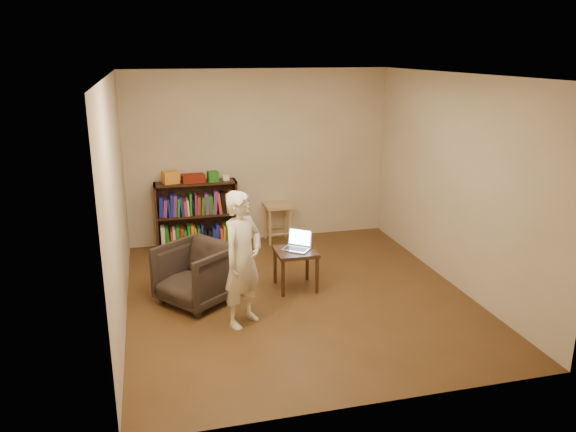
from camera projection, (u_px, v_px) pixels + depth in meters
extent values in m
plane|color=#483017|center=(298.00, 295.00, 6.80)|extent=(4.50, 4.50, 0.00)
plane|color=white|center=(299.00, 75.00, 6.06)|extent=(4.50, 4.50, 0.00)
plane|color=beige|center=(259.00, 157.00, 8.52)|extent=(4.00, 0.00, 4.00)
plane|color=beige|center=(117.00, 203.00, 5.96)|extent=(0.00, 4.50, 4.50)
plane|color=beige|center=(455.00, 182.00, 6.90)|extent=(0.00, 4.50, 4.50)
cube|color=black|center=(157.00, 217.00, 8.22)|extent=(0.03, 0.30, 1.00)
cube|color=black|center=(236.00, 212.00, 8.49)|extent=(0.03, 0.30, 1.00)
cube|color=black|center=(196.00, 212.00, 8.48)|extent=(1.20, 0.02, 1.00)
cube|color=black|center=(198.00, 245.00, 8.49)|extent=(1.20, 0.30, 0.03)
cube|color=black|center=(197.00, 215.00, 8.35)|extent=(1.14, 0.30, 0.03)
cube|color=black|center=(195.00, 183.00, 8.22)|extent=(1.20, 0.30, 0.03)
cube|color=orange|center=(171.00, 177.00, 8.10)|extent=(0.25, 0.21, 0.18)
cube|color=maroon|center=(193.00, 178.00, 8.21)|extent=(0.34, 0.26, 0.11)
cube|color=#23741F|center=(213.00, 176.00, 8.23)|extent=(0.17, 0.17, 0.15)
cube|color=white|center=(226.00, 178.00, 8.32)|extent=(0.10, 0.10, 0.07)
cube|color=#A77851|center=(278.00, 206.00, 8.58)|extent=(0.41, 0.41, 0.04)
cylinder|color=#A77851|center=(270.00, 228.00, 8.47)|extent=(0.04, 0.04, 0.55)
cylinder|color=#A77851|center=(291.00, 226.00, 8.55)|extent=(0.04, 0.04, 0.55)
cylinder|color=#A77851|center=(266.00, 222.00, 8.77)|extent=(0.04, 0.04, 0.55)
cylinder|color=#A77851|center=(286.00, 220.00, 8.85)|extent=(0.04, 0.04, 0.55)
imported|color=#2F261F|center=(196.00, 274.00, 6.53)|extent=(1.08, 1.08, 0.71)
cube|color=black|center=(296.00, 252.00, 6.88)|extent=(0.49, 0.49, 0.04)
cylinder|color=black|center=(283.00, 279.00, 6.70)|extent=(0.04, 0.04, 0.46)
cylinder|color=black|center=(317.00, 276.00, 6.80)|extent=(0.04, 0.04, 0.46)
cylinder|color=black|center=(275.00, 266.00, 7.10)|extent=(0.04, 0.04, 0.46)
cylinder|color=black|center=(307.00, 263.00, 7.20)|extent=(0.04, 0.04, 0.46)
cube|color=silver|center=(296.00, 249.00, 6.88)|extent=(0.38, 0.37, 0.02)
cube|color=black|center=(296.00, 249.00, 6.87)|extent=(0.28, 0.26, 0.00)
cube|color=silver|center=(300.00, 237.00, 6.95)|extent=(0.27, 0.23, 0.22)
cube|color=#B6D7FF|center=(300.00, 237.00, 6.95)|extent=(0.24, 0.20, 0.18)
imported|color=beige|center=(243.00, 259.00, 5.91)|extent=(0.64, 0.62, 1.48)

